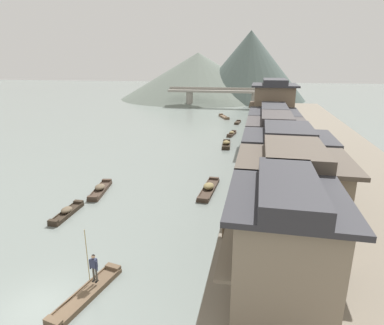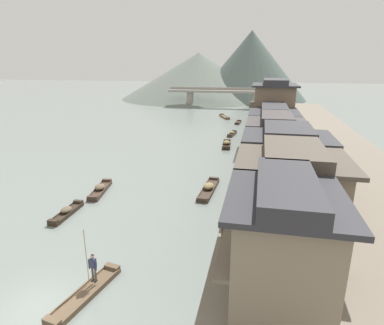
{
  "view_description": "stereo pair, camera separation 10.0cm",
  "coord_description": "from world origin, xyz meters",
  "px_view_note": "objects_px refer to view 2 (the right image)",
  "views": [
    {
      "loc": [
        9.97,
        -11.17,
        11.45
      ],
      "look_at": [
        3.41,
        20.59,
        1.47
      ],
      "focal_mm": 30.21,
      "sensor_mm": 36.0,
      "label": 1
    },
    {
      "loc": [
        10.07,
        -11.15,
        11.45
      ],
      "look_at": [
        3.41,
        20.59,
        1.47
      ],
      "focal_mm": 30.21,
      "sensor_mm": 36.0,
      "label": 2
    }
  ],
  "objects_px": {
    "boat_moored_nearest": "(227,144)",
    "boat_midriver_drifting": "(224,117)",
    "house_waterfront_nearest": "(282,244)",
    "house_waterfront_far": "(273,132)",
    "boat_moored_far": "(238,123)",
    "house_waterfront_end": "(273,111)",
    "house_waterfront_narrow": "(275,145)",
    "stone_bridge": "(222,94)",
    "boat_moored_third": "(232,134)",
    "boat_upstream_distant": "(67,212)",
    "house_waterfront_tall": "(285,165)",
    "mooring_post_dock_mid": "(236,176)",
    "boat_moored_second": "(100,189)",
    "boat_foreground_poled": "(86,294)",
    "boatman_person": "(93,264)",
    "mooring_post_dock_near": "(223,233)",
    "boat_midriver_upstream": "(209,188)",
    "house_waterfront_second": "(290,196)"
  },
  "relations": [
    {
      "from": "house_waterfront_far",
      "to": "house_waterfront_narrow",
      "type": "bearing_deg",
      "value": -89.89
    },
    {
      "from": "house_waterfront_tall",
      "to": "mooring_post_dock_near",
      "type": "relative_size",
      "value": 9.62
    },
    {
      "from": "boat_moored_far",
      "to": "boat_midriver_upstream",
      "type": "bearing_deg",
      "value": -90.24
    },
    {
      "from": "boat_upstream_distant",
      "to": "mooring_post_dock_mid",
      "type": "xyz_separation_m",
      "value": [
        12.56,
        8.75,
        0.88
      ]
    },
    {
      "from": "mooring_post_dock_near",
      "to": "stone_bridge",
      "type": "distance_m",
      "value": 69.43
    },
    {
      "from": "boat_foreground_poled",
      "to": "boatman_person",
      "type": "height_order",
      "value": "boatman_person"
    },
    {
      "from": "boat_upstream_distant",
      "to": "house_waterfront_nearest",
      "type": "bearing_deg",
      "value": -24.71
    },
    {
      "from": "mooring_post_dock_mid",
      "to": "boat_moored_far",
      "type": "bearing_deg",
      "value": 93.67
    },
    {
      "from": "boatman_person",
      "to": "boat_moored_nearest",
      "type": "xyz_separation_m",
      "value": [
        3.66,
        32.17,
        -1.12
      ]
    },
    {
      "from": "house_waterfront_far",
      "to": "boat_moored_far",
      "type": "bearing_deg",
      "value": 102.75
    },
    {
      "from": "house_waterfront_end",
      "to": "boat_moored_nearest",
      "type": "bearing_deg",
      "value": -163.93
    },
    {
      "from": "boat_midriver_upstream",
      "to": "mooring_post_dock_mid",
      "type": "relative_size",
      "value": 6.31
    },
    {
      "from": "boat_moored_third",
      "to": "stone_bridge",
      "type": "relative_size",
      "value": 0.13
    },
    {
      "from": "boat_moored_second",
      "to": "stone_bridge",
      "type": "relative_size",
      "value": 0.16
    },
    {
      "from": "house_waterfront_nearest",
      "to": "stone_bridge",
      "type": "bearing_deg",
      "value": 98.75
    },
    {
      "from": "boat_moored_second",
      "to": "house_waterfront_narrow",
      "type": "distance_m",
      "value": 17.38
    },
    {
      "from": "boat_moored_third",
      "to": "boat_moored_nearest",
      "type": "bearing_deg",
      "value": -90.82
    },
    {
      "from": "boat_moored_second",
      "to": "boat_midriver_upstream",
      "type": "distance_m",
      "value": 10.09
    },
    {
      "from": "boat_moored_nearest",
      "to": "house_waterfront_nearest",
      "type": "xyz_separation_m",
      "value": [
        5.73,
        -31.96,
        3.37
      ]
    },
    {
      "from": "boat_midriver_drifting",
      "to": "house_waterfront_tall",
      "type": "xyz_separation_m",
      "value": [
        9.76,
        -45.09,
        3.5
      ]
    },
    {
      "from": "house_waterfront_narrow",
      "to": "boatman_person",
      "type": "bearing_deg",
      "value": -117.15
    },
    {
      "from": "house_waterfront_narrow",
      "to": "house_waterfront_far",
      "type": "xyz_separation_m",
      "value": [
        -0.01,
        6.9,
        -0.01
      ]
    },
    {
      "from": "house_waterfront_narrow",
      "to": "house_waterfront_far",
      "type": "bearing_deg",
      "value": 90.11
    },
    {
      "from": "boat_moored_nearest",
      "to": "mooring_post_dock_near",
      "type": "height_order",
      "value": "mooring_post_dock_near"
    },
    {
      "from": "boatman_person",
      "to": "boat_moored_nearest",
      "type": "distance_m",
      "value": 32.39
    },
    {
      "from": "boat_upstream_distant",
      "to": "mooring_post_dock_mid",
      "type": "height_order",
      "value": "mooring_post_dock_mid"
    },
    {
      "from": "boat_moored_third",
      "to": "house_waterfront_narrow",
      "type": "relative_size",
      "value": 0.59
    },
    {
      "from": "boat_moored_third",
      "to": "house_waterfront_second",
      "type": "distance_m",
      "value": 34.42
    },
    {
      "from": "house_waterfront_nearest",
      "to": "house_waterfront_far",
      "type": "relative_size",
      "value": 0.8
    },
    {
      "from": "boat_midriver_drifting",
      "to": "boat_midriver_upstream",
      "type": "height_order",
      "value": "boat_midriver_upstream"
    },
    {
      "from": "boat_moored_second",
      "to": "boat_upstream_distant",
      "type": "height_order",
      "value": "boat_moored_second"
    },
    {
      "from": "house_waterfront_narrow",
      "to": "stone_bridge",
      "type": "relative_size",
      "value": 0.22
    },
    {
      "from": "house_waterfront_nearest",
      "to": "house_waterfront_far",
      "type": "bearing_deg",
      "value": 89.3
    },
    {
      "from": "mooring_post_dock_mid",
      "to": "boat_moored_second",
      "type": "bearing_deg",
      "value": -162.66
    },
    {
      "from": "boat_moored_third",
      "to": "house_waterfront_end",
      "type": "distance_m",
      "value": 9.61
    },
    {
      "from": "house_waterfront_far",
      "to": "boat_moored_nearest",
      "type": "bearing_deg",
      "value": 133.71
    },
    {
      "from": "boat_foreground_poled",
      "to": "boat_moored_far",
      "type": "bearing_deg",
      "value": 85.51
    },
    {
      "from": "boat_moored_far",
      "to": "house_waterfront_nearest",
      "type": "relative_size",
      "value": 0.56
    },
    {
      "from": "house_waterfront_tall",
      "to": "mooring_post_dock_near",
      "type": "bearing_deg",
      "value": -119.85
    },
    {
      "from": "boat_moored_far",
      "to": "house_waterfront_end",
      "type": "height_order",
      "value": "house_waterfront_end"
    },
    {
      "from": "boatman_person",
      "to": "boat_moored_second",
      "type": "relative_size",
      "value": 0.65
    },
    {
      "from": "boat_upstream_distant",
      "to": "house_waterfront_tall",
      "type": "distance_m",
      "value": 17.73
    },
    {
      "from": "boat_moored_nearest",
      "to": "house_waterfront_tall",
      "type": "bearing_deg",
      "value": -71.37
    },
    {
      "from": "house_waterfront_narrow",
      "to": "mooring_post_dock_near",
      "type": "distance_m",
      "value": 14.28
    },
    {
      "from": "house_waterfront_far",
      "to": "boat_midriver_drifting",
      "type": "bearing_deg",
      "value": 106.12
    },
    {
      "from": "boat_moored_nearest",
      "to": "boat_midriver_drifting",
      "type": "height_order",
      "value": "boat_moored_nearest"
    },
    {
      "from": "boat_moored_nearest",
      "to": "house_waterfront_far",
      "type": "bearing_deg",
      "value": -46.29
    },
    {
      "from": "boat_moored_nearest",
      "to": "stone_bridge",
      "type": "height_order",
      "value": "stone_bridge"
    },
    {
      "from": "house_waterfront_nearest",
      "to": "mooring_post_dock_near",
      "type": "relative_size",
      "value": 8.41
    },
    {
      "from": "boatman_person",
      "to": "house_waterfront_nearest",
      "type": "relative_size",
      "value": 0.49
    }
  ]
}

